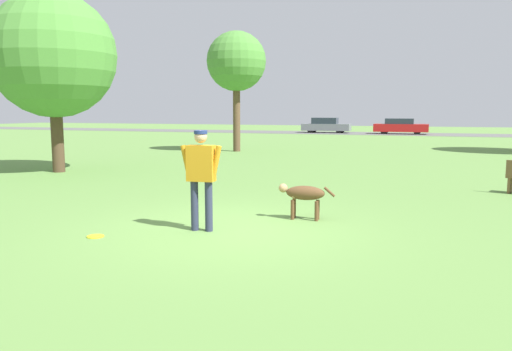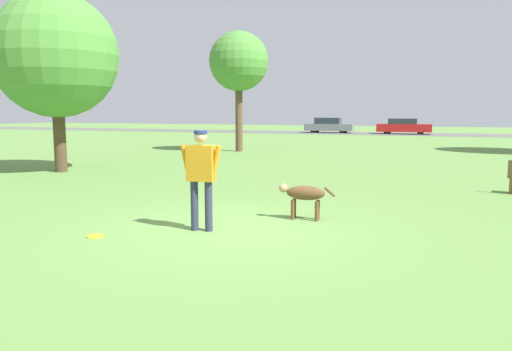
{
  "view_description": "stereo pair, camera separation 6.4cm",
  "coord_description": "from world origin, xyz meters",
  "px_view_note": "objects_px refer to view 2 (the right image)",
  "views": [
    {
      "loc": [
        3.31,
        -7.8,
        2.05
      ],
      "look_at": [
        0.31,
        0.51,
        0.9
      ],
      "focal_mm": 35.0,
      "sensor_mm": 36.0,
      "label": 1
    },
    {
      "loc": [
        3.37,
        -7.78,
        2.05
      ],
      "look_at": [
        0.31,
        0.51,
        0.9
      ],
      "focal_mm": 35.0,
      "sensor_mm": 36.0,
      "label": 2
    }
  ],
  "objects_px": {
    "tree_near_left": "(56,56)",
    "parked_car_red": "(404,126)",
    "parked_car_grey": "(329,125)",
    "tree_far_left": "(239,62)",
    "person": "(201,171)",
    "frisbee": "(95,236)",
    "dog": "(303,194)"
  },
  "relations": [
    {
      "from": "person",
      "to": "parked_car_red",
      "type": "distance_m",
      "value": 37.85
    },
    {
      "from": "person",
      "to": "frisbee",
      "type": "height_order",
      "value": "person"
    },
    {
      "from": "frisbee",
      "to": "parked_car_red",
      "type": "bearing_deg",
      "value": 86.7
    },
    {
      "from": "parked_car_red",
      "to": "tree_far_left",
      "type": "bearing_deg",
      "value": -107.25
    },
    {
      "from": "tree_near_left",
      "to": "parked_car_grey",
      "type": "distance_m",
      "value": 32.49
    },
    {
      "from": "dog",
      "to": "parked_car_red",
      "type": "relative_size",
      "value": 0.23
    },
    {
      "from": "frisbee",
      "to": "parked_car_red",
      "type": "height_order",
      "value": "parked_car_red"
    },
    {
      "from": "tree_near_left",
      "to": "parked_car_grey",
      "type": "xyz_separation_m",
      "value": [
        2.28,
        32.26,
        -3.16
      ]
    },
    {
      "from": "frisbee",
      "to": "tree_near_left",
      "type": "height_order",
      "value": "tree_near_left"
    },
    {
      "from": "parked_car_grey",
      "to": "tree_far_left",
      "type": "bearing_deg",
      "value": -91.52
    },
    {
      "from": "person",
      "to": "tree_near_left",
      "type": "xyz_separation_m",
      "value": [
        -8.17,
        5.84,
        2.8
      ]
    },
    {
      "from": "frisbee",
      "to": "dog",
      "type": "bearing_deg",
      "value": 40.51
    },
    {
      "from": "tree_near_left",
      "to": "tree_far_left",
      "type": "xyz_separation_m",
      "value": [
        2.42,
        9.96,
        0.6
      ]
    },
    {
      "from": "person",
      "to": "frisbee",
      "type": "distance_m",
      "value": 2.03
    },
    {
      "from": "frisbee",
      "to": "parked_car_red",
      "type": "relative_size",
      "value": 0.06
    },
    {
      "from": "tree_far_left",
      "to": "parked_car_grey",
      "type": "relative_size",
      "value": 1.34
    },
    {
      "from": "person",
      "to": "parked_car_grey",
      "type": "relative_size",
      "value": 0.39
    },
    {
      "from": "parked_car_red",
      "to": "tree_near_left",
      "type": "bearing_deg",
      "value": -106.37
    },
    {
      "from": "frisbee",
      "to": "tree_near_left",
      "type": "xyz_separation_m",
      "value": [
        -6.72,
        6.82,
        3.82
      ]
    },
    {
      "from": "tree_near_left",
      "to": "parked_car_red",
      "type": "height_order",
      "value": "tree_near_left"
    },
    {
      "from": "tree_near_left",
      "to": "parked_car_red",
      "type": "xyz_separation_m",
      "value": [
        8.95,
        32.0,
        -3.16
      ]
    },
    {
      "from": "person",
      "to": "dog",
      "type": "relative_size",
      "value": 1.59
    },
    {
      "from": "tree_far_left",
      "to": "frisbee",
      "type": "bearing_deg",
      "value": -75.64
    },
    {
      "from": "tree_far_left",
      "to": "parked_car_red",
      "type": "height_order",
      "value": "tree_far_left"
    },
    {
      "from": "person",
      "to": "tree_far_left",
      "type": "relative_size",
      "value": 0.29
    },
    {
      "from": "tree_near_left",
      "to": "frisbee",
      "type": "bearing_deg",
      "value": -45.44
    },
    {
      "from": "person",
      "to": "parked_car_red",
      "type": "xyz_separation_m",
      "value": [
        0.78,
        37.84,
        -0.36
      ]
    },
    {
      "from": "dog",
      "to": "parked_car_grey",
      "type": "height_order",
      "value": "parked_car_grey"
    },
    {
      "from": "tree_near_left",
      "to": "parked_car_red",
      "type": "bearing_deg",
      "value": 74.37
    },
    {
      "from": "person",
      "to": "parked_car_red",
      "type": "height_order",
      "value": "person"
    },
    {
      "from": "parked_car_grey",
      "to": "tree_near_left",
      "type": "bearing_deg",
      "value": -95.92
    },
    {
      "from": "person",
      "to": "tree_far_left",
      "type": "bearing_deg",
      "value": 104.73
    }
  ]
}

